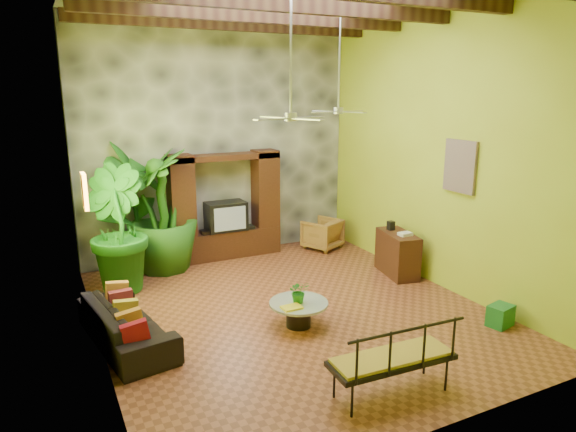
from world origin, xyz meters
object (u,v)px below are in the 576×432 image
sofa (126,324)px  tall_plant_a (135,207)px  ceiling_fan_front (291,103)px  green_bin (500,316)px  entertainment_center (226,214)px  wicker_armchair (322,234)px  tall_plant_b (115,229)px  tall_plant_c (162,210)px  coffee_table (299,311)px  side_console (397,254)px  iron_bench (396,356)px  ceiling_fan_back (339,99)px

sofa → tall_plant_a: size_ratio=0.80×
ceiling_fan_front → green_bin: 4.60m
entertainment_center → wicker_armchair: entertainment_center is taller
wicker_armchair → tall_plant_b: size_ratio=0.33×
entertainment_center → tall_plant_b: size_ratio=1.04×
tall_plant_c → ceiling_fan_front: bearing=-69.8°
tall_plant_a → coffee_table: tall_plant_a is taller
tall_plant_c → coffee_table: size_ratio=2.71×
green_bin → side_console: bearing=90.0°
iron_bench → green_bin: size_ratio=4.11×
tall_plant_c → iron_bench: 5.93m
entertainment_center → side_console: (2.65, -2.57, -0.54)m
wicker_armchair → tall_plant_a: tall_plant_a is taller
sofa → iron_bench: size_ratio=1.34×
ceiling_fan_front → tall_plant_b: (-2.22, 2.61, -2.25)m
coffee_table → iron_bench: size_ratio=0.58×
ceiling_fan_back → green_bin: (1.05, -3.20, -3.23)m
ceiling_fan_front → sofa: ceiling_fan_front is taller
entertainment_center → tall_plant_a: tall_plant_a is taller
tall_plant_c → tall_plant_a: bearing=155.9°
tall_plant_b → coffee_table: 3.72m
sofa → ceiling_fan_back: bearing=-83.2°
sofa → green_bin: 5.66m
green_bin → entertainment_center: bearing=117.3°
entertainment_center → coffee_table: size_ratio=2.63×
entertainment_center → tall_plant_b: bearing=-159.0°
coffee_table → side_console: size_ratio=0.85×
ceiling_fan_front → tall_plant_b: size_ratio=0.81×
tall_plant_a → green_bin: size_ratio=6.88×
coffee_table → green_bin: coffee_table is taller
tall_plant_c → iron_bench: bearing=-76.3°
tall_plant_b → sofa: bearing=-95.9°
ceiling_fan_front → iron_bench: 3.75m
entertainment_center → ceiling_fan_back: bearing=-50.4°
tall_plant_b → side_console: (5.07, -1.64, -0.72)m
ceiling_fan_front → wicker_armchair: size_ratio=2.43×
tall_plant_a → coffee_table: 4.25m
ceiling_fan_front → tall_plant_a: ceiling_fan_front is taller
ceiling_fan_back → tall_plant_c: (-3.02, 1.71, -2.16)m
side_console → tall_plant_a: bearing=162.2°
tall_plant_b → tall_plant_c: tall_plant_c is taller
side_console → green_bin: bearing=-78.4°
ceiling_fan_back → tall_plant_a: (-3.50, 1.93, -2.08)m
sofa → tall_plant_c: (1.23, 2.92, 0.93)m
sofa → tall_plant_b: tall_plant_b is taller
entertainment_center → iron_bench: size_ratio=1.52×
sofa → green_bin: (5.30, -1.99, -0.14)m
iron_bench → wicker_armchair: bearing=71.1°
sofa → tall_plant_c: 3.30m
ceiling_fan_front → ceiling_fan_back: 2.41m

